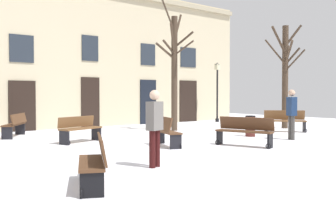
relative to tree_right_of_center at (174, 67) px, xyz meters
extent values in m
plane|color=white|center=(-1.95, -3.49, -2.82)|extent=(31.79, 31.79, 0.00)
cube|color=beige|center=(-1.95, 4.17, 0.73)|extent=(19.87, 0.40, 7.10)
cube|color=black|center=(-5.40, 3.95, -1.71)|extent=(1.17, 0.08, 2.22)
cube|color=#262D38|center=(-5.40, 3.95, 0.80)|extent=(1.05, 0.06, 1.20)
cube|color=black|center=(-2.10, 3.95, -1.59)|extent=(0.97, 0.08, 2.46)
cube|color=#262D38|center=(-2.10, 3.95, 1.06)|extent=(0.87, 0.06, 1.25)
cube|color=black|center=(1.39, 3.95, -1.61)|extent=(1.04, 0.08, 2.42)
cube|color=#262D38|center=(1.39, 3.95, 0.98)|extent=(0.94, 0.06, 1.17)
cube|color=black|center=(4.33, 3.95, -1.60)|extent=(1.32, 0.08, 2.44)
cube|color=#262D38|center=(4.33, 3.95, 1.00)|extent=(1.19, 0.06, 1.15)
cylinder|color=#423326|center=(0.03, 0.03, -0.28)|extent=(0.28, 0.28, 5.09)
cylinder|color=#423326|center=(0.25, -0.35, 1.21)|extent=(0.54, 0.86, 0.72)
cylinder|color=#423326|center=(-0.39, -0.12, 0.85)|extent=(0.93, 0.41, 0.58)
cylinder|color=#423326|center=(-0.41, -0.07, 2.25)|extent=(0.96, 0.29, 1.38)
cylinder|color=#423326|center=(0.37, 0.21, 1.84)|extent=(0.80, 0.49, 1.32)
cylinder|color=#423326|center=(-0.40, 0.13, 0.71)|extent=(0.95, 0.31, 0.73)
cylinder|color=#423326|center=(-0.47, -0.47, 1.14)|extent=(1.14, 1.14, 1.20)
cylinder|color=#423326|center=(0.15, -0.46, 0.82)|extent=(0.31, 1.05, 0.61)
cylinder|color=#423326|center=(4.91, -2.36, -0.38)|extent=(0.28, 0.28, 4.88)
cylinder|color=#423326|center=(5.11, -2.65, 1.57)|extent=(0.55, 0.70, 1.02)
cylinder|color=#423326|center=(4.62, -2.63, 0.68)|extent=(0.68, 0.65, 0.76)
cylinder|color=#423326|center=(4.89, -2.89, 0.37)|extent=(0.10, 1.10, 0.97)
cylinder|color=#423326|center=(4.63, -1.99, 0.83)|extent=(0.66, 0.84, 1.24)
cylinder|color=#423326|center=(5.05, -2.66, 0.60)|extent=(0.39, 0.69, 0.83)
cylinder|color=#423326|center=(4.40, -2.36, 1.33)|extent=(1.11, 0.12, 1.25)
cylinder|color=#423326|center=(4.42, -2.87, 0.69)|extent=(1.08, 1.13, 1.03)
cylinder|color=black|center=(5.45, 2.63, -1.29)|extent=(0.10, 0.10, 3.05)
cylinder|color=black|center=(5.45, 2.63, -2.72)|extent=(0.22, 0.22, 0.20)
cube|color=beige|center=(5.45, 2.63, 0.41)|extent=(0.24, 0.24, 0.36)
cone|color=black|center=(5.45, 2.63, 0.59)|extent=(0.30, 0.30, 0.14)
cylinder|color=#4C1E19|center=(0.78, -3.66, -2.44)|extent=(0.38, 0.38, 0.77)
torus|color=black|center=(0.78, -3.66, -2.04)|extent=(0.40, 0.40, 0.04)
cube|color=#51331E|center=(-6.39, 1.85, -2.35)|extent=(1.33, 1.76, 0.05)
cube|color=#51331E|center=(-6.23, 1.75, -2.12)|extent=(1.09, 1.60, 0.37)
cube|color=black|center=(-5.93, 2.57, -2.58)|extent=(0.35, 0.25, 0.47)
torus|color=black|center=(-6.07, 2.66, -2.74)|extent=(0.12, 0.16, 0.17)
cube|color=black|center=(-6.85, 1.14, -2.58)|extent=(0.35, 0.25, 0.47)
torus|color=black|center=(-6.98, 1.22, -2.74)|extent=(0.12, 0.16, 0.17)
cube|color=#51331E|center=(-7.80, -7.17, -2.40)|extent=(1.07, 1.59, 0.05)
cube|color=#51331E|center=(-7.63, -7.25, -2.14)|extent=(0.80, 1.46, 0.43)
cube|color=black|center=(-7.48, -6.52, -2.61)|extent=(0.37, 0.22, 0.42)
torus|color=black|center=(-7.62, -6.45, -2.74)|extent=(0.10, 0.17, 0.17)
cube|color=black|center=(-8.12, -7.82, -2.61)|extent=(0.37, 0.22, 0.42)
torus|color=black|center=(-8.26, -7.75, -2.74)|extent=(0.10, 0.17, 0.17)
cube|color=#51331E|center=(-1.61, -5.37, -2.35)|extent=(0.93, 1.83, 0.05)
cube|color=#51331E|center=(-1.44, -5.31, -2.12)|extent=(0.65, 1.74, 0.40)
cube|color=black|center=(-1.87, -4.57, -2.59)|extent=(0.36, 0.17, 0.47)
torus|color=black|center=(-2.01, -4.62, -2.74)|extent=(0.08, 0.17, 0.17)
cube|color=black|center=(-1.36, -6.16, -2.59)|extent=(0.36, 0.17, 0.47)
torus|color=black|center=(-1.50, -6.21, -2.74)|extent=(0.08, 0.17, 0.17)
cube|color=brown|center=(-5.16, -1.32, -2.35)|extent=(1.65, 0.94, 0.05)
cube|color=brown|center=(-5.23, -1.12, -2.13)|extent=(1.53, 0.57, 0.36)
cube|color=black|center=(-5.85, -1.55, -2.58)|extent=(0.19, 0.42, 0.47)
torus|color=black|center=(-5.79, -1.73, -2.74)|extent=(0.17, 0.08, 0.17)
cube|color=black|center=(-4.46, -1.09, -2.58)|extent=(0.19, 0.42, 0.47)
torus|color=black|center=(-4.41, -1.27, -2.74)|extent=(0.17, 0.08, 0.17)
cube|color=#51331E|center=(-3.47, -3.85, -2.37)|extent=(0.82, 1.56, 0.05)
cube|color=#51331E|center=(-3.64, -3.80, -2.11)|extent=(0.57, 1.48, 0.44)
cube|color=black|center=(-3.67, -4.51, -2.60)|extent=(0.36, 0.16, 0.45)
torus|color=black|center=(-3.52, -4.55, -2.74)|extent=(0.08, 0.17, 0.17)
cube|color=black|center=(-3.26, -3.18, -2.60)|extent=(0.36, 0.16, 0.45)
torus|color=black|center=(-3.12, -3.23, -2.74)|extent=(0.08, 0.17, 0.17)
cube|color=brown|center=(3.34, -3.45, -2.34)|extent=(1.53, 1.56, 0.05)
cube|color=brown|center=(3.49, -3.31, -2.10)|extent=(1.27, 1.32, 0.41)
cube|color=black|center=(2.78, -2.88, -2.58)|extent=(0.34, 0.33, 0.48)
torus|color=black|center=(2.65, -3.00, -2.74)|extent=(0.14, 0.14, 0.17)
cube|color=black|center=(3.89, -4.03, -2.58)|extent=(0.34, 0.33, 0.48)
torus|color=black|center=(3.76, -4.16, -2.74)|extent=(0.14, 0.14, 0.17)
cylinder|color=#403D3A|center=(1.03, -5.36, -2.39)|extent=(0.14, 0.14, 0.86)
cylinder|color=#403D3A|center=(1.11, -5.20, -2.39)|extent=(0.14, 0.14, 0.86)
cube|color=navy|center=(1.07, -5.28, -1.63)|extent=(0.37, 0.44, 0.66)
sphere|color=tan|center=(1.07, -5.28, -1.15)|extent=(0.24, 0.24, 0.24)
cylinder|color=#350F0F|center=(-5.93, -6.43, -2.41)|extent=(0.14, 0.14, 0.83)
cylinder|color=#350F0F|center=(-5.76, -6.37, -2.41)|extent=(0.14, 0.14, 0.83)
cube|color=slate|center=(-5.85, -6.40, -1.68)|extent=(0.43, 0.33, 0.64)
sphere|color=beige|center=(-5.85, -6.40, -1.22)|extent=(0.23, 0.23, 0.23)
camera|label=1|loc=(-10.92, -13.24, -1.20)|focal=41.19mm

